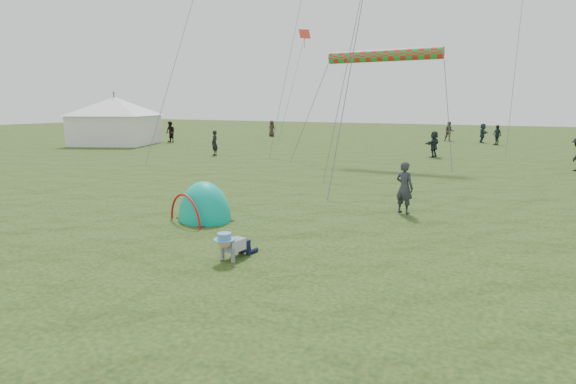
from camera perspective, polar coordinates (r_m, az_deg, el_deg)
The scene contains 14 objects.
ground at distance 9.96m, azimuth -5.51°, elevation -7.67°, with size 140.00×140.00×0.00m, color #13330C.
crawling_toddler at distance 9.52m, azimuth -7.08°, elevation -6.62°, with size 0.57×0.82×0.63m, color black, non-canonical shape.
popup_tent at distance 12.89m, azimuth -10.49°, elevation -3.47°, with size 1.68×1.39×2.18m, color #04A563.
standing_adult at distance 13.69m, azimuth 14.56°, elevation 0.54°, with size 0.57×0.37×1.56m, color #2D2F37.
event_marquee at distance 39.47m, azimuth -21.05°, elevation 8.64°, with size 5.94×5.94×4.08m, color white, non-canonical shape.
crowd_person_1 at distance 42.54m, azimuth 19.79°, elevation 7.25°, with size 0.84×0.65×1.72m, color #403930.
crowd_person_2 at distance 39.91m, azimuth 25.00°, elevation 6.59°, with size 0.95×0.40×1.62m, color #22303B.
crowd_person_5 at distance 29.06m, azimuth 18.02°, elevation 5.79°, with size 1.49×0.48×1.61m, color #242F39.
crowd_person_7 at distance 40.16m, azimuth -14.70°, elevation 7.39°, with size 0.87×0.68×1.79m, color black.
crowd_person_10 at distance 46.21m, azimuth -2.07°, elevation 8.06°, with size 0.79×0.51×1.62m, color #312720.
crowd_person_11 at distance 41.79m, azimuth 23.48°, elevation 6.87°, with size 1.52×0.48×1.64m, color #273949.
crowd_person_12 at distance 29.15m, azimuth -9.31°, elevation 6.16°, with size 0.58×0.38×1.58m, color black.
rainbow_tube_kite at distance 25.45m, azimuth 12.06°, elevation 16.60°, with size 0.64×0.64×6.11m, color red.
diamond_kite_7 at distance 42.41m, azimuth 2.12°, elevation 19.43°, with size 0.98×0.98×0.00m, color #EF3F27.
Camera 1 is at (5.22, -7.87, 3.18)m, focal length 28.00 mm.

